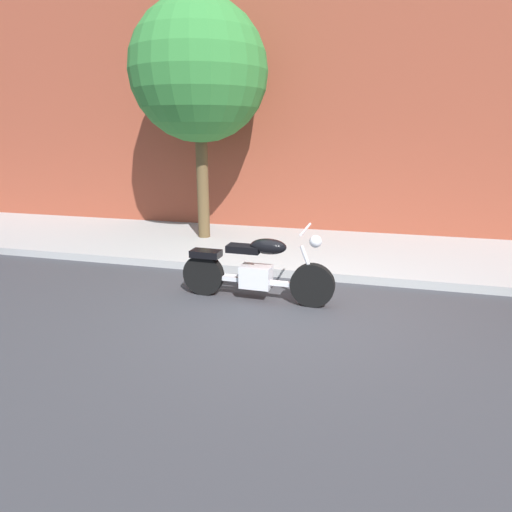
# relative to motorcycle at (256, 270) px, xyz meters

# --- Properties ---
(ground_plane) EXTENTS (60.00, 60.00, 0.00)m
(ground_plane) POSITION_rel_motorcycle_xyz_m (0.45, -0.30, -0.45)
(ground_plane) COLOR #38383D
(sidewalk) EXTENTS (24.55, 3.21, 0.14)m
(sidewalk) POSITION_rel_motorcycle_xyz_m (0.45, 2.67, -0.38)
(sidewalk) COLOR #A5A5A5
(sidewalk) RESTS_ON ground
(building_facade) EXTENTS (24.55, 0.50, 8.25)m
(building_facade) POSITION_rel_motorcycle_xyz_m (0.45, 4.53, 3.67)
(building_facade) COLOR brown
(building_facade) RESTS_ON ground
(motorcycle) EXTENTS (2.25, 0.70, 1.12)m
(motorcycle) POSITION_rel_motorcycle_xyz_m (0.00, 0.00, 0.00)
(motorcycle) COLOR black
(motorcycle) RESTS_ON ground
(street_tree) EXTENTS (2.74, 2.74, 4.86)m
(street_tree) POSITION_rel_motorcycle_xyz_m (-1.92, 2.95, 3.02)
(street_tree) COLOR brown
(street_tree) RESTS_ON ground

